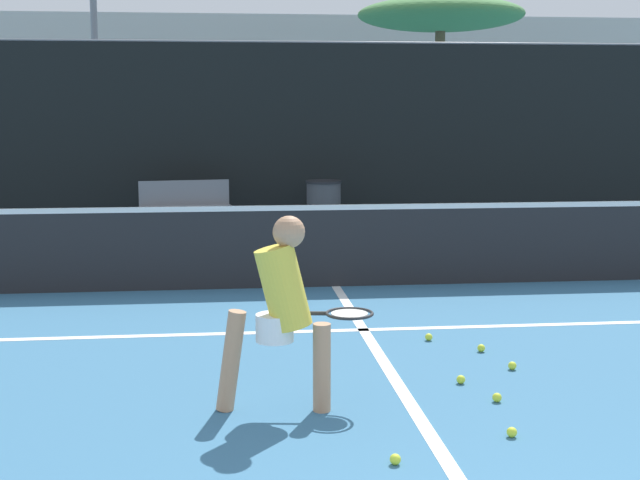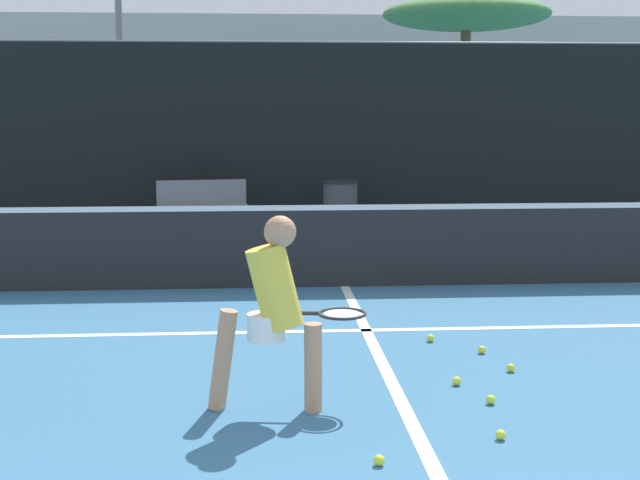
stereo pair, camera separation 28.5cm
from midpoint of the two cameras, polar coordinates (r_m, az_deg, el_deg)
court_service_line at (r=8.34m, az=3.96°, el=-5.78°), size 8.25×0.10×0.01m
court_center_mark at (r=7.39m, az=5.05°, el=-7.70°), size 0.10×6.06×0.01m
net at (r=10.21m, az=2.40°, el=-0.18°), size 11.09×0.09×1.07m
fence_back at (r=15.46m, az=0.16°, el=6.77°), size 24.00×0.06×3.15m
player_practicing at (r=6.04m, az=-1.59°, el=-4.17°), size 1.14×0.49×1.35m
tennis_ball_scattered_0 at (r=7.25m, az=13.23°, el=-7.98°), size 0.07×0.07×0.07m
tennis_ball_scattered_2 at (r=6.84m, az=9.94°, el=-8.89°), size 0.07×0.07×0.07m
tennis_ball_scattered_5 at (r=8.00m, az=8.10°, el=-6.24°), size 0.07×0.07×0.07m
tennis_ball_scattered_7 at (r=6.47m, az=12.13°, el=-9.97°), size 0.07×0.07×0.07m
tennis_ball_scattered_8 at (r=5.35m, az=5.37°, el=-13.87°), size 0.07×0.07×0.07m
tennis_ball_scattered_9 at (r=5.84m, az=12.90°, el=-12.07°), size 0.07×0.07×0.07m
tennis_ball_scattered_10 at (r=7.71m, az=11.37°, el=-6.91°), size 0.07×0.07×0.07m
courtside_bench at (r=14.63m, az=-6.98°, el=2.25°), size 1.50×0.59×0.86m
trash_bin at (r=14.70m, az=1.87°, el=2.19°), size 0.59×0.59×0.84m
parked_car at (r=18.96m, az=-4.72°, el=4.13°), size 1.64×4.14×1.40m
tree_west at (r=25.69m, az=9.66°, el=13.97°), size 4.62×4.62×5.00m
building_far at (r=32.39m, az=-2.09°, el=9.53°), size 36.00×2.40×5.14m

